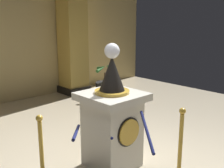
# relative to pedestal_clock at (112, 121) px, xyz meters

# --- Properties ---
(pedestal_clock) EXTENTS (0.80, 0.80, 1.77)m
(pedestal_clock) POSITION_rel_pedestal_clock_xyz_m (0.00, 0.00, 0.00)
(pedestal_clock) COLOR beige
(pedestal_clock) RESTS_ON ground_plane
(stanchion_near) EXTENTS (0.24, 0.24, 1.01)m
(stanchion_near) POSITION_rel_pedestal_clock_xyz_m (-1.07, 0.08, -0.33)
(stanchion_near) COLOR gold
(stanchion_near) RESTS_ON ground_plane
(stanchion_far) EXTENTS (0.24, 0.24, 1.06)m
(stanchion_far) POSITION_rel_pedestal_clock_xyz_m (0.22, -0.98, -0.31)
(stanchion_far) COLOR gold
(stanchion_far) RESTS_ON ground_plane
(velvet_rope) EXTENTS (1.21, 1.20, 0.22)m
(velvet_rope) POSITION_rel_pedestal_clock_xyz_m (-0.42, -0.45, 0.11)
(velvet_rope) COLOR #141947
(column_right) EXTENTS (0.75, 0.75, 3.37)m
(column_right) POSITION_rel_pedestal_clock_xyz_m (1.97, 3.76, 0.99)
(column_right) COLOR black
(column_right) RESTS_ON ground_plane
(potted_palm_right) EXTENTS (0.66, 0.66, 0.94)m
(potted_palm_right) POSITION_rel_pedestal_clock_xyz_m (2.35, 2.80, -0.42)
(potted_palm_right) COLOR black
(potted_palm_right) RESTS_ON ground_plane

